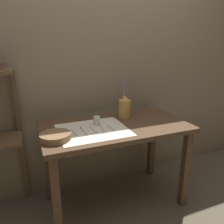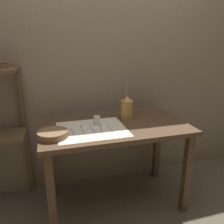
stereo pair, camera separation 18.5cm
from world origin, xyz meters
name	(u,v)px [view 1 (the left image)]	position (x,y,z in m)	size (l,w,h in m)	color
ground_plane	(115,201)	(0.00, 0.00, 0.00)	(12.00, 12.00, 0.00)	brown
stone_wall_back	(98,71)	(0.00, 0.45, 1.20)	(7.00, 0.06, 2.40)	#7A6B56
wooden_table	(115,137)	(0.00, 0.00, 0.67)	(1.26, 0.68, 0.79)	#4C3523
linen_cloth	(93,130)	(-0.21, -0.05, 0.79)	(0.56, 0.48, 0.00)	beige
pitcher_with_flowers	(125,108)	(0.16, 0.14, 0.89)	(0.11, 0.11, 0.43)	#B7843D
wooden_bowl	(55,137)	(-0.52, -0.12, 0.81)	(0.23, 0.23, 0.05)	brown
glass_tumbler_near	(97,121)	(-0.15, 0.06, 0.83)	(0.06, 0.06, 0.08)	silver
knife_center	(75,133)	(-0.37, -0.07, 0.79)	(0.03, 0.16, 0.00)	#A8A8AD
spoon_outer	(82,129)	(-0.29, -0.01, 0.80)	(0.03, 0.17, 0.02)	#A8A8AD
fork_inner	(93,130)	(-0.21, -0.05, 0.79)	(0.03, 0.16, 0.00)	#A8A8AD
spoon_inner	(101,127)	(-0.13, -0.01, 0.80)	(0.04, 0.17, 0.02)	#A8A8AD
fork_outer	(111,128)	(-0.06, -0.06, 0.79)	(0.01, 0.16, 0.00)	#A8A8AD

